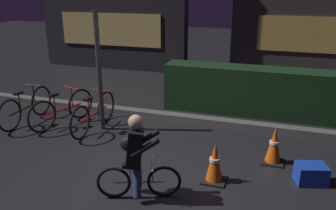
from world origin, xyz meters
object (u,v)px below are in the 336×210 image
at_px(parked_bike_leftmost, 26,107).
at_px(parked_bike_left_mid, 62,109).
at_px(traffic_cone_near, 215,163).
at_px(parked_bike_center_left, 94,113).
at_px(cyclist, 136,156).
at_px(street_post, 99,73).
at_px(traffic_cone_far, 274,146).
at_px(blue_crate, 311,174).

bearing_deg(parked_bike_leftmost, parked_bike_left_mid, -81.16).
relative_size(parked_bike_left_mid, traffic_cone_near, 2.53).
distance_m(parked_bike_center_left, traffic_cone_near, 3.01).
bearing_deg(parked_bike_left_mid, parked_bike_leftmost, 116.64).
height_order(parked_bike_leftmost, parked_bike_left_mid, parked_bike_leftmost).
bearing_deg(cyclist, traffic_cone_near, 17.55).
height_order(street_post, traffic_cone_far, street_post).
bearing_deg(cyclist, street_post, 108.85).
bearing_deg(street_post, parked_bike_center_left, -154.07).
relative_size(traffic_cone_near, cyclist, 0.51).
relative_size(parked_bike_center_left, cyclist, 1.36).
bearing_deg(parked_bike_left_mid, traffic_cone_near, -92.12).
height_order(parked_bike_left_mid, parked_bike_center_left, parked_bike_center_left).
xyz_separation_m(traffic_cone_near, cyclist, (-0.96, -0.74, 0.32)).
bearing_deg(blue_crate, traffic_cone_far, 139.09).
height_order(parked_bike_center_left, traffic_cone_near, parked_bike_center_left).
height_order(parked_bike_leftmost, traffic_cone_far, parked_bike_leftmost).
bearing_deg(street_post, parked_bike_leftmost, -173.94).
height_order(street_post, parked_bike_left_mid, street_post).
bearing_deg(traffic_cone_near, parked_bike_left_mid, 160.50).
bearing_deg(traffic_cone_near, blue_crate, 15.92).
bearing_deg(cyclist, parked_bike_center_left, 112.25).
xyz_separation_m(parked_bike_leftmost, parked_bike_center_left, (1.59, 0.11, -0.00)).
height_order(parked_bike_center_left, cyclist, cyclist).
relative_size(street_post, parked_bike_left_mid, 1.50).
xyz_separation_m(street_post, traffic_cone_far, (3.44, -0.41, -0.90)).
distance_m(street_post, parked_bike_leftmost, 1.94).
xyz_separation_m(parked_bike_left_mid, traffic_cone_near, (3.52, -1.25, -0.04)).
relative_size(traffic_cone_near, traffic_cone_far, 0.99).
bearing_deg(parked_bike_center_left, cyclist, -136.19).
bearing_deg(parked_bike_center_left, street_post, -62.61).
bearing_deg(parked_bike_center_left, traffic_cone_near, -112.62).
height_order(parked_bike_left_mid, cyclist, cyclist).
bearing_deg(traffic_cone_far, blue_crate, -40.91).
bearing_deg(street_post, cyclist, -51.05).
height_order(street_post, blue_crate, street_post).
xyz_separation_m(blue_crate, cyclist, (-2.36, -1.14, 0.48)).
xyz_separation_m(parked_bike_center_left, traffic_cone_far, (3.58, -0.34, -0.04)).
relative_size(blue_crate, cyclist, 0.35).
bearing_deg(street_post, parked_bike_left_mid, -176.79).
height_order(traffic_cone_far, cyclist, cyclist).
bearing_deg(blue_crate, cyclist, -154.24).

